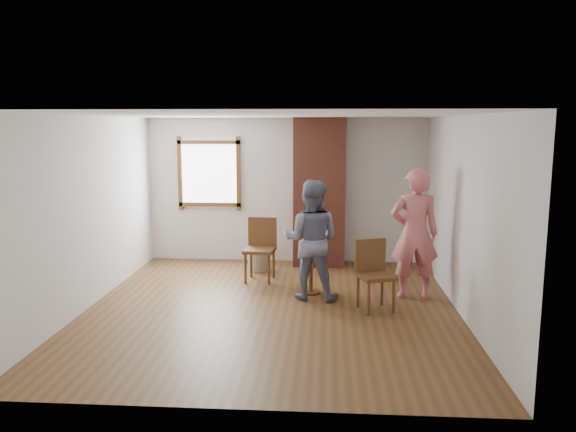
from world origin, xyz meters
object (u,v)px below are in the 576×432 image
at_px(dining_chair_left, 261,245).
at_px(man, 311,240).
at_px(stoneware_crock, 258,258).
at_px(person_pink, 415,234).
at_px(dining_chair_right, 374,271).
at_px(side_table, 311,267).

bearing_deg(dining_chair_left, man, -42.22).
distance_m(stoneware_crock, person_pink, 2.88).
relative_size(dining_chair_left, dining_chair_right, 1.06).
height_order(stoneware_crock, dining_chair_left, dining_chair_left).
xyz_separation_m(dining_chair_left, person_pink, (2.31, -0.81, 0.38)).
bearing_deg(person_pink, man, 4.42).
height_order(stoneware_crock, man, man).
height_order(dining_chair_right, person_pink, person_pink).
height_order(dining_chair_right, side_table, dining_chair_right).
xyz_separation_m(dining_chair_left, dining_chair_right, (1.69, -1.35, -0.03)).
bearing_deg(dining_chair_right, man, 134.59).
relative_size(stoneware_crock, dining_chair_left, 0.43).
relative_size(side_table, person_pink, 0.32).
bearing_deg(man, dining_chair_left, -40.00).
bearing_deg(dining_chair_left, side_table, -34.56).
xyz_separation_m(stoneware_crock, man, (0.96, -1.49, 0.64)).
relative_size(dining_chair_left, person_pink, 0.53).
distance_m(dining_chair_left, man, 1.29).
bearing_deg(dining_chair_left, person_pink, -13.25).
xyz_separation_m(dining_chair_right, side_table, (-0.86, 0.64, -0.13)).
distance_m(dining_chair_right, side_table, 1.08).
relative_size(dining_chair_right, person_pink, 0.50).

